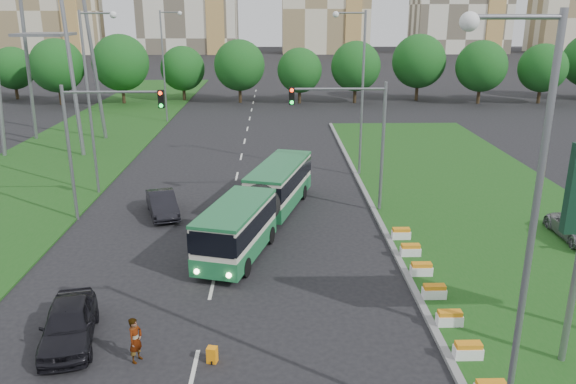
{
  "coord_description": "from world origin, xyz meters",
  "views": [
    {
      "loc": [
        -0.12,
        -22.86,
        11.92
      ],
      "look_at": [
        0.59,
        5.98,
        2.6
      ],
      "focal_mm": 35.0,
      "sensor_mm": 36.0,
      "label": 1
    }
  ],
  "objects_px": {
    "car_left_near": "(69,324)",
    "car_left_far": "(162,204)",
    "pedestrian": "(136,340)",
    "articulated_bus": "(259,203)",
    "traffic_mast_left": "(95,132)",
    "shopping_trolley": "(212,355)",
    "traffic_mast_median": "(357,127)"
  },
  "relations": [
    {
      "from": "traffic_mast_median",
      "to": "pedestrian",
      "type": "distance_m",
      "value": 18.91
    },
    {
      "from": "traffic_mast_median",
      "to": "traffic_mast_left",
      "type": "height_order",
      "value": "same"
    },
    {
      "from": "articulated_bus",
      "to": "shopping_trolley",
      "type": "xyz_separation_m",
      "value": [
        -1.35,
        -13.0,
        -1.22
      ]
    },
    {
      "from": "car_left_far",
      "to": "articulated_bus",
      "type": "bearing_deg",
      "value": -39.11
    },
    {
      "from": "traffic_mast_median",
      "to": "car_left_near",
      "type": "bearing_deg",
      "value": -131.7
    },
    {
      "from": "articulated_bus",
      "to": "shopping_trolley",
      "type": "height_order",
      "value": "articulated_bus"
    },
    {
      "from": "articulated_bus",
      "to": "pedestrian",
      "type": "xyz_separation_m",
      "value": [
        -4.05,
        -12.85,
        -0.67
      ]
    },
    {
      "from": "traffic_mast_left",
      "to": "shopping_trolley",
      "type": "xyz_separation_m",
      "value": [
        7.98,
        -14.64,
        -5.05
      ]
    },
    {
      "from": "articulated_bus",
      "to": "traffic_mast_left",
      "type": "bearing_deg",
      "value": -173.86
    },
    {
      "from": "car_left_far",
      "to": "traffic_mast_median",
      "type": "bearing_deg",
      "value": -16.43
    },
    {
      "from": "car_left_near",
      "to": "car_left_far",
      "type": "xyz_separation_m",
      "value": [
        0.88,
        13.85,
        -0.06
      ]
    },
    {
      "from": "pedestrian",
      "to": "shopping_trolley",
      "type": "relative_size",
      "value": 2.86
    },
    {
      "from": "articulated_bus",
      "to": "car_left_near",
      "type": "height_order",
      "value": "articulated_bus"
    },
    {
      "from": "traffic_mast_left",
      "to": "pedestrian",
      "type": "bearing_deg",
      "value": -69.95
    },
    {
      "from": "car_left_far",
      "to": "shopping_trolley",
      "type": "relative_size",
      "value": 7.41
    },
    {
      "from": "traffic_mast_median",
      "to": "shopping_trolley",
      "type": "bearing_deg",
      "value": -114.65
    },
    {
      "from": "car_left_near",
      "to": "pedestrian",
      "type": "bearing_deg",
      "value": -36.35
    },
    {
      "from": "articulated_bus",
      "to": "shopping_trolley",
      "type": "distance_m",
      "value": 13.12
    },
    {
      "from": "shopping_trolley",
      "to": "traffic_mast_median",
      "type": "bearing_deg",
      "value": 78.04
    },
    {
      "from": "traffic_mast_median",
      "to": "articulated_bus",
      "type": "xyz_separation_m",
      "value": [
        -5.82,
        -2.64,
        -3.83
      ]
    },
    {
      "from": "traffic_mast_median",
      "to": "traffic_mast_left",
      "type": "distance_m",
      "value": 15.19
    },
    {
      "from": "traffic_mast_left",
      "to": "car_left_near",
      "type": "distance_m",
      "value": 14.2
    },
    {
      "from": "car_left_near",
      "to": "car_left_far",
      "type": "height_order",
      "value": "car_left_near"
    },
    {
      "from": "traffic_mast_left",
      "to": "car_left_far",
      "type": "relative_size",
      "value": 1.81
    },
    {
      "from": "articulated_bus",
      "to": "car_left_far",
      "type": "distance_m",
      "value": 6.43
    },
    {
      "from": "traffic_mast_left",
      "to": "car_left_near",
      "type": "bearing_deg",
      "value": -79.32
    },
    {
      "from": "car_left_near",
      "to": "pedestrian",
      "type": "relative_size",
      "value": 2.7
    },
    {
      "from": "traffic_mast_left",
      "to": "pedestrian",
      "type": "height_order",
      "value": "traffic_mast_left"
    },
    {
      "from": "pedestrian",
      "to": "shopping_trolley",
      "type": "distance_m",
      "value": 2.76
    },
    {
      "from": "car_left_near",
      "to": "articulated_bus",
      "type": "bearing_deg",
      "value": 47.58
    },
    {
      "from": "traffic_mast_left",
      "to": "car_left_far",
      "type": "distance_m",
      "value": 5.76
    },
    {
      "from": "traffic_mast_median",
      "to": "articulated_bus",
      "type": "relative_size",
      "value": 0.53
    }
  ]
}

